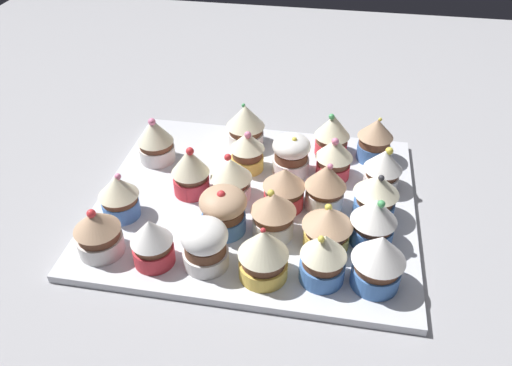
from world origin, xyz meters
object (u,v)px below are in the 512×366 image
Objects in this scene: cupcake_6 at (119,196)px; cupcake_8 at (273,213)px; cupcake_14 at (325,186)px; cupcake_13 at (284,187)px; cupcake_0 at (98,232)px; cupcake_3 at (263,253)px; cupcake_19 at (334,157)px; cupcake_23 at (375,139)px; cupcake_4 at (323,257)px; cupcake_22 at (332,134)px; cupcake_9 at (327,226)px; cupcake_11 at (191,170)px; cupcake_1 at (152,241)px; cupcake_21 at (245,124)px; cupcake_2 at (205,244)px; cupcake_20 at (383,168)px; baking_tray at (256,202)px; cupcake_16 at (155,140)px; cupcake_5 at (378,260)px; cupcake_10 at (374,220)px; cupcake_18 at (291,154)px; cupcake_7 at (223,210)px; cupcake_12 at (231,176)px; cupcake_15 at (376,195)px.

cupcake_8 is (22.05, -0.17, 0.17)cm from cupcake_6.
cupcake_13 is at bearing -173.14° from cupcake_14.
cupcake_3 is (21.87, -0.50, 0.42)cm from cupcake_0.
cupcake_23 is at bearing 43.92° from cupcake_19.
cupcake_4 and cupcake_22 have the same top height.
cupcake_3 is at bearing -115.49° from cupcake_23.
cupcake_9 is 22.40cm from cupcake_11.
cupcake_21 is (6.37, 29.54, 0.33)cm from cupcake_1.
cupcake_14 is (28.46, 14.18, 0.46)cm from cupcake_0.
cupcake_2 is at bearing 0.73° from cupcake_0.
cupcake_0 is 42.14cm from cupcake_20.
cupcake_11 is 24.66cm from cupcake_22.
cupcake_3 is 1.17× the size of cupcake_13.
cupcake_0 is 29.15cm from cupcake_4.
cupcake_23 is (17.23, 13.89, 4.48)cm from baking_tray.
baking_tray is at bearing -22.37° from cupcake_16.
cupcake_5 reaches higher than cupcake_0.
cupcake_10 is at bearing 51.98° from cupcake_4.
cupcake_19 reaches higher than cupcake_18.
cupcake_11 is 1.04× the size of cupcake_14.
cupcake_4 is 13.96cm from cupcake_14.
cupcake_10 reaches higher than cupcake_6.
cupcake_21 reaches higher than cupcake_6.
cupcake_2 is at bearing -89.29° from cupcake_21.
baking_tray is 11.09cm from cupcake_14.
cupcake_6 is at bearing -160.19° from cupcake_20.
cupcake_4 is 10.04cm from cupcake_8.
cupcake_20 is at bearing 19.03° from baking_tray.
cupcake_6 is (-14.38, 7.22, -0.00)cm from cupcake_2.
cupcake_10 is at bearing -96.66° from cupcake_20.
cupcake_1 is at bearing -173.42° from cupcake_2.
cupcake_16 is (-28.88, 15.21, 0.51)cm from cupcake_9.
cupcake_13 is at bearing 135.31° from cupcake_5.
cupcake_4 reaches higher than cupcake_19.
cupcake_22 is at bearing 47.21° from cupcake_18.
cupcake_9 is 0.88× the size of cupcake_21.
cupcake_1 is 0.95× the size of cupcake_8.
cupcake_7 is at bearing -133.02° from cupcake_19.
cupcake_23 reaches higher than baking_tray.
cupcake_7 is 10.12cm from cupcake_11.
cupcake_19 is (6.71, 0.03, 0.25)cm from cupcake_18.
cupcake_11 is 20.06cm from cupcake_14.
cupcake_19 is at bearing 106.51° from cupcake_5.
cupcake_12 is (-7.27, 15.06, -0.29)cm from cupcake_3.
cupcake_6 is at bearing -123.06° from cupcake_21.
cupcake_9 is (0.14, 6.25, -0.39)cm from cupcake_4.
cupcake_9 is at bearing -27.77° from cupcake_16.
cupcake_6 is 0.92× the size of cupcake_10.
cupcake_13 is 0.89× the size of cupcake_15.
cupcake_15 reaches higher than cupcake_19.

